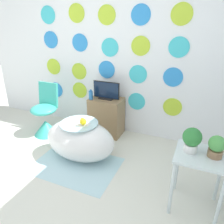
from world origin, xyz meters
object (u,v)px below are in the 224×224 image
at_px(vase, 91,95).
at_px(tv, 106,91).
at_px(bathtub, 80,140).
at_px(potted_plant_left, 192,139).
at_px(potted_plant_right, 216,146).
at_px(chair, 45,118).

bearing_deg(vase, tv, 29.85).
height_order(bathtub, vase, vase).
xyz_separation_m(bathtub, potted_plant_left, (1.31, -0.26, 0.46)).
relative_size(tv, potted_plant_left, 1.77).
bearing_deg(potted_plant_right, chair, 165.73).
distance_m(bathtub, chair, 0.89).
xyz_separation_m(bathtub, chair, (-0.82, 0.33, 0.00)).
distance_m(chair, tv, 1.03).
height_order(bathtub, tv, tv).
relative_size(bathtub, potted_plant_left, 3.99).
height_order(chair, vase, chair).
bearing_deg(potted_plant_left, bathtub, 168.71).
height_order(tv, vase, tv).
bearing_deg(vase, chair, -156.98).
xyz_separation_m(chair, vase, (0.66, 0.28, 0.38)).
height_order(chair, potted_plant_left, potted_plant_left).
distance_m(vase, potted_plant_right, 1.88).
xyz_separation_m(tv, vase, (-0.20, -0.11, -0.05)).
relative_size(bathtub, potted_plant_right, 4.66).
relative_size(bathtub, chair, 1.15).
bearing_deg(potted_plant_right, vase, 152.44).
bearing_deg(bathtub, potted_plant_left, -11.29).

